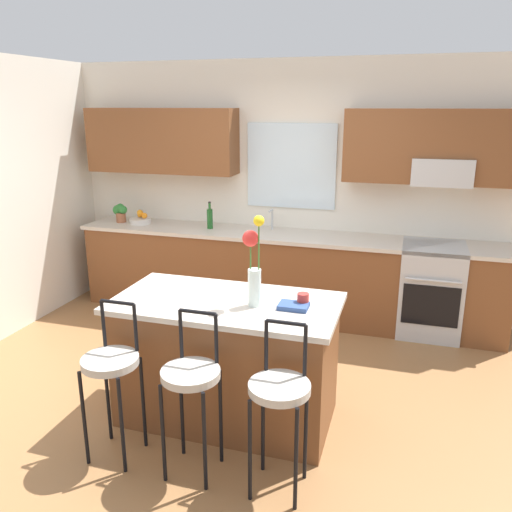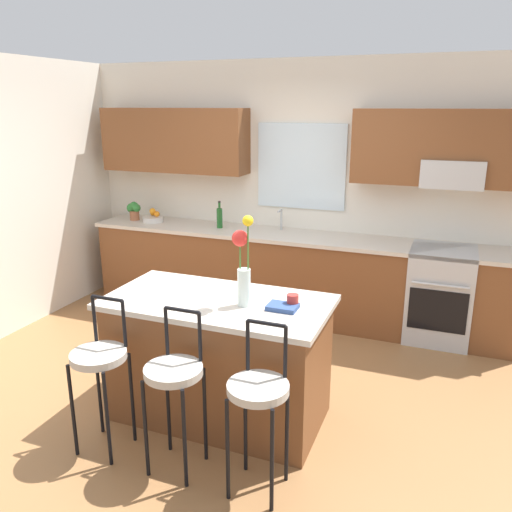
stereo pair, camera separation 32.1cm
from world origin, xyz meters
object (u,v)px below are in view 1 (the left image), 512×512
(kitchen_island, at_px, (227,359))
(bar_stool_near, at_px, (111,368))
(fruit_bowl_oranges, at_px, (141,219))
(bar_stool_far, at_px, (280,395))
(mug_ceramic, at_px, (303,300))
(bottle_olive_oil, at_px, (210,218))
(potted_plant_small, at_px, (120,212))
(oven_range, at_px, (430,290))
(bar_stool_middle, at_px, (191,381))
(cookbook, at_px, (294,306))
(flower_vase, at_px, (254,264))

(kitchen_island, height_order, bar_stool_near, bar_stool_near)
(fruit_bowl_oranges, bearing_deg, kitchen_island, -48.57)
(bar_stool_near, xyz_separation_m, bar_stool_far, (1.10, 0.00, 0.00))
(mug_ceramic, bearing_deg, bottle_olive_oil, 126.69)
(bar_stool_near, distance_m, potted_plant_small, 3.05)
(oven_range, xyz_separation_m, bar_stool_near, (-1.99, -2.61, 0.18))
(bar_stool_far, bearing_deg, potted_plant_small, 134.46)
(kitchen_island, xyz_separation_m, potted_plant_small, (-2.03, 2.01, 0.58))
(mug_ceramic, relative_size, fruit_bowl_oranges, 0.38)
(bar_stool_middle, relative_size, fruit_bowl_oranges, 4.34)
(kitchen_island, height_order, cookbook, cookbook)
(oven_range, relative_size, potted_plant_small, 4.20)
(cookbook, xyz_separation_m, potted_plant_small, (-2.52, 2.01, 0.11))
(fruit_bowl_oranges, xyz_separation_m, bottle_olive_oil, (0.86, -0.00, 0.07))
(bottle_olive_oil, bearing_deg, fruit_bowl_oranges, 179.78)
(bar_stool_far, height_order, potted_plant_small, potted_plant_small)
(mug_ceramic, bearing_deg, bar_stool_near, -147.89)
(bar_stool_middle, bearing_deg, flower_vase, 70.28)
(kitchen_island, height_order, mug_ceramic, mug_ceramic)
(bar_stool_middle, height_order, bar_stool_far, same)
(mug_ceramic, bearing_deg, bar_stool_far, -88.80)
(oven_range, relative_size, flower_vase, 1.46)
(bar_stool_near, relative_size, cookbook, 5.21)
(flower_vase, relative_size, bottle_olive_oil, 2.10)
(flower_vase, bearing_deg, oven_range, 58.61)
(cookbook, distance_m, potted_plant_small, 3.23)
(flower_vase, xyz_separation_m, mug_ceramic, (0.32, 0.09, -0.25))
(bar_stool_near, bearing_deg, bottle_olive_oil, 97.97)
(potted_plant_small, bearing_deg, mug_ceramic, -37.23)
(kitchen_island, relative_size, fruit_bowl_oranges, 6.59)
(bar_stool_near, distance_m, cookbook, 1.24)
(bar_stool_middle, bearing_deg, cookbook, 52.08)
(cookbook, height_order, potted_plant_small, potted_plant_small)
(oven_range, distance_m, fruit_bowl_oranges, 3.26)
(kitchen_island, distance_m, bar_stool_middle, 0.65)
(oven_range, distance_m, bar_stool_middle, 2.99)
(oven_range, bearing_deg, bar_stool_middle, -118.94)
(fruit_bowl_oranges, bearing_deg, mug_ceramic, -40.23)
(bar_stool_middle, distance_m, cookbook, 0.84)
(bar_stool_near, bearing_deg, bar_stool_far, 0.00)
(bar_stool_far, distance_m, mug_ceramic, 0.76)
(oven_range, height_order, mug_ceramic, mug_ceramic)
(oven_range, height_order, fruit_bowl_oranges, fruit_bowl_oranges)
(bar_stool_near, relative_size, fruit_bowl_oranges, 4.34)
(oven_range, xyz_separation_m, flower_vase, (-1.23, -2.02, 0.75))
(kitchen_island, bearing_deg, flower_vase, -8.63)
(mug_ceramic, distance_m, potted_plant_small, 3.23)
(potted_plant_small, bearing_deg, flower_vase, -42.26)
(oven_range, distance_m, bar_stool_near, 3.29)
(bar_stool_near, distance_m, mug_ceramic, 1.32)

